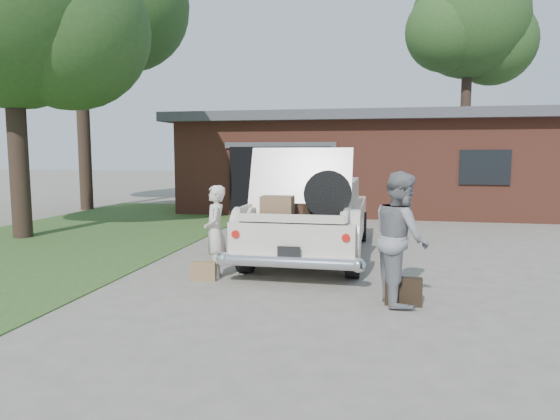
# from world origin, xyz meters

# --- Properties ---
(ground) EXTENTS (90.00, 90.00, 0.00)m
(ground) POSITION_xyz_m (0.00, 0.00, 0.00)
(ground) COLOR gray
(ground) RESTS_ON ground
(grass_strip) EXTENTS (6.00, 16.00, 0.02)m
(grass_strip) POSITION_xyz_m (-5.50, 3.00, 0.01)
(grass_strip) COLOR #2D4C1E
(grass_strip) RESTS_ON ground
(house) EXTENTS (12.80, 7.80, 3.30)m
(house) POSITION_xyz_m (0.98, 11.47, 1.67)
(house) COLOR brown
(house) RESTS_ON ground
(tree_left) EXTENTS (5.76, 5.01, 8.02)m
(tree_left) POSITION_xyz_m (-6.68, 3.05, 5.28)
(tree_left) COLOR #38281E
(tree_left) RESTS_ON ground
(tree_right) EXTENTS (5.70, 4.96, 10.21)m
(tree_right) POSITION_xyz_m (5.26, 16.34, 7.39)
(tree_right) COLOR #38281E
(tree_right) RESTS_ON ground
(sedan) EXTENTS (2.08, 5.22, 2.10)m
(sedan) POSITION_xyz_m (0.28, 2.46, 0.77)
(sedan) COLOR beige
(sedan) RESTS_ON ground
(woman_left) EXTENTS (0.52, 0.64, 1.50)m
(woman_left) POSITION_xyz_m (-1.01, 0.33, 0.75)
(woman_left) COLOR beige
(woman_left) RESTS_ON ground
(woman_right) EXTENTS (0.87, 1.01, 1.78)m
(woman_right) POSITION_xyz_m (1.86, -0.48, 0.89)
(woman_right) COLOR gray
(woman_right) RESTS_ON ground
(suitcase_left) EXTENTS (0.41, 0.18, 0.30)m
(suitcase_left) POSITION_xyz_m (-1.15, 0.11, 0.15)
(suitcase_left) COLOR #93724A
(suitcase_left) RESTS_ON ground
(suitcase_right) EXTENTS (0.49, 0.16, 0.37)m
(suitcase_right) POSITION_xyz_m (1.91, -0.58, 0.19)
(suitcase_right) COLOR black
(suitcase_right) RESTS_ON ground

